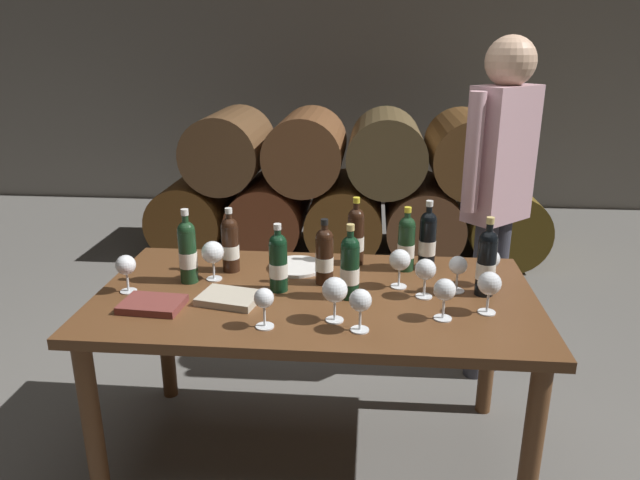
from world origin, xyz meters
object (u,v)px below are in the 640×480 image
(wine_glass_1, at_px, (458,267))
(wine_glass_4, at_px, (360,302))
(serving_plate, at_px, (297,266))
(wine_glass_0, at_px, (400,261))
(wine_glass_2, at_px, (264,300))
(dining_table, at_px, (316,314))
(sommelier_presenting, at_px, (499,182))
(wine_glass_7, at_px, (126,266))
(wine_glass_8, at_px, (489,284))
(wine_bottle_8, at_px, (230,244))
(leather_ledger, at_px, (229,298))
(wine_bottle_3, at_px, (324,256))
(wine_bottle_4, at_px, (406,243))
(wine_glass_6, at_px, (335,291))
(wine_bottle_1, at_px, (427,239))
(wine_glass_3, at_px, (490,260))
(wine_glass_10, at_px, (445,291))
(wine_bottle_5, at_px, (188,251))
(wine_glass_5, at_px, (213,253))
(wine_bottle_2, at_px, (486,262))
(wine_glass_9, at_px, (425,271))
(wine_bottle_0, at_px, (278,262))
(wine_bottle_7, at_px, (350,266))
(wine_bottle_6, at_px, (356,235))

(wine_glass_1, relative_size, wine_glass_4, 0.96)
(wine_glass_4, height_order, serving_plate, wine_glass_4)
(wine_glass_0, height_order, wine_glass_2, wine_glass_0)
(dining_table, relative_size, sommelier_presenting, 0.99)
(wine_glass_7, bearing_deg, wine_glass_8, -2.88)
(wine_bottle_8, relative_size, leather_ledger, 1.26)
(wine_bottle_3, relative_size, wine_glass_2, 1.88)
(wine_bottle_4, xyz_separation_m, wine_glass_1, (0.19, -0.21, -0.02))
(wine_glass_4, xyz_separation_m, wine_glass_6, (-0.09, 0.07, 0.01))
(wine_bottle_1, height_order, wine_glass_6, wine_bottle_1)
(wine_bottle_4, relative_size, sommelier_presenting, 0.16)
(wine_glass_3, xyz_separation_m, wine_glass_10, (-0.21, -0.32, 0.00))
(wine_bottle_5, xyz_separation_m, serving_plate, (0.42, 0.19, -0.13))
(wine_bottle_3, relative_size, wine_glass_5, 1.64)
(wine_glass_3, bearing_deg, wine_glass_1, -151.21)
(dining_table, height_order, wine_glass_2, wine_glass_2)
(leather_ledger, height_order, sommelier_presenting, sommelier_presenting)
(wine_bottle_2, xyz_separation_m, wine_bottle_8, (-1.03, 0.15, -0.01))
(wine_glass_9, bearing_deg, wine_glass_0, 135.80)
(wine_glass_10, bearing_deg, wine_bottle_3, 147.14)
(wine_bottle_0, height_order, serving_plate, wine_bottle_0)
(wine_glass_7, bearing_deg, wine_glass_6, -12.24)
(dining_table, relative_size, wine_glass_4, 11.23)
(wine_glass_6, height_order, wine_glass_7, wine_glass_6)
(wine_glass_7, bearing_deg, wine_bottle_3, 11.57)
(wine_bottle_3, height_order, wine_glass_6, wine_bottle_3)
(wine_bottle_7, height_order, wine_glass_6, wine_bottle_7)
(dining_table, xyz_separation_m, wine_bottle_8, (-0.38, 0.20, 0.21))
(wine_bottle_0, relative_size, wine_bottle_3, 1.01)
(wine_bottle_4, bearing_deg, wine_glass_7, -163.14)
(wine_glass_3, distance_m, wine_glass_7, 1.43)
(wine_bottle_5, height_order, wine_glass_10, wine_bottle_5)
(wine_bottle_1, height_order, wine_glass_8, wine_bottle_1)
(wine_bottle_7, height_order, wine_glass_2, wine_bottle_7)
(wine_glass_0, bearing_deg, wine_bottle_3, 177.05)
(wine_bottle_6, height_order, wine_glass_1, wine_bottle_6)
(wine_bottle_2, bearing_deg, wine_glass_2, -156.52)
(wine_glass_6, bearing_deg, wine_bottle_5, 153.84)
(wine_bottle_6, distance_m, wine_glass_6, 0.57)
(wine_glass_5, relative_size, sommelier_presenting, 0.10)
(wine_glass_7, bearing_deg, wine_bottle_0, 6.66)
(wine_bottle_2, height_order, wine_glass_7, wine_bottle_2)
(dining_table, bearing_deg, wine_glass_4, -58.81)
(wine_glass_8, height_order, wine_glass_9, wine_glass_8)
(wine_bottle_0, xyz_separation_m, wine_glass_2, (-0.00, -0.32, -0.02))
(wine_bottle_4, relative_size, wine_bottle_6, 0.93)
(wine_bottle_1, bearing_deg, wine_glass_8, -66.65)
(wine_glass_4, xyz_separation_m, leather_ledger, (-0.50, 0.19, -0.09))
(wine_glass_0, distance_m, wine_glass_10, 0.31)
(wine_bottle_5, height_order, wine_glass_7, wine_bottle_5)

